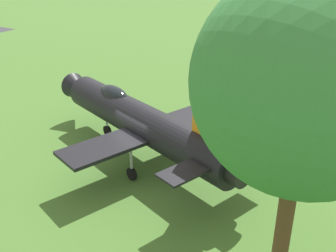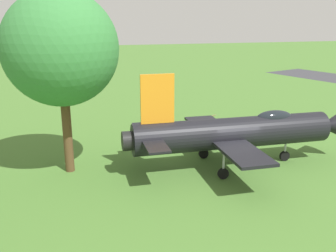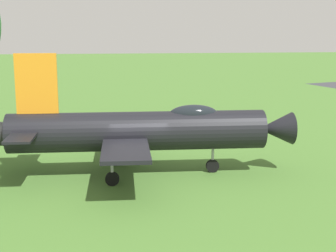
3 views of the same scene
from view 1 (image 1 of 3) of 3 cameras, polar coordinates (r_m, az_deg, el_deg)
name	(u,v)px [view 1 (image 1 of 3)]	position (r m, az deg, el deg)	size (l,w,h in m)	color
ground_plane	(144,159)	(20.27, -3.37, -4.69)	(200.00, 200.00, 0.00)	#47722D
display_jet	(139,119)	(19.61, -4.18, 0.94)	(9.10, 13.45, 5.51)	black
shade_tree	(306,84)	(10.74, 18.99, 5.72)	(5.90, 5.97, 9.75)	brown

